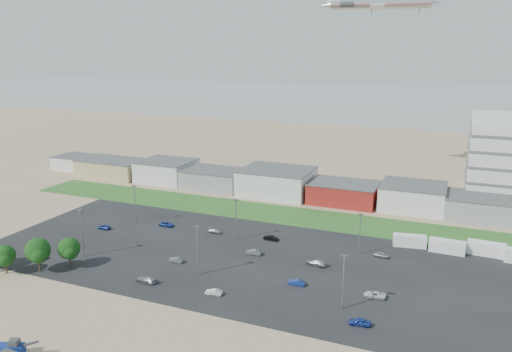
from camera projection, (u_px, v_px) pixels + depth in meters
The scene contains 33 objects.
ground at pixel (177, 293), 95.22m from camera, with size 700.00×700.00×0.00m, color #8F785B.
parking_lot at pixel (244, 258), 111.25m from camera, with size 120.00×50.00×0.01m, color black.
grass_strip at pixel (273, 213), 141.76m from camera, with size 160.00×16.00×0.02m, color #275821.
hills_backdrop at pixel (453, 108), 361.15m from camera, with size 700.00×200.00×9.00m, color gray, non-canonical shape.
building_row at pixel (245, 179), 164.13m from camera, with size 170.00×20.00×8.00m, color silver, non-canonical shape.
telehandler at pixel (10, 348), 75.29m from camera, with size 6.57×2.19×2.74m, color navy, non-canonical shape.
box_trailer_a at pixel (410, 241), 117.45m from camera, with size 7.53×2.35×2.82m, color silver, non-canonical shape.
box_trailer_b at pixel (447, 246), 113.86m from camera, with size 7.84×2.45×2.94m, color silver, non-canonical shape.
box_trailer_c at pixel (486, 249), 112.41m from camera, with size 8.10×2.53×3.04m, color silver, non-canonical shape.
tree_mid at pixel (5, 258), 102.73m from camera, with size 4.66×4.66×6.99m, color black, non-canonical shape.
tree_right at pixel (38, 253), 103.55m from camera, with size 5.52×5.52×8.27m, color black, non-canonical shape.
tree_near at pixel (69, 250), 105.85m from camera, with size 4.97×4.97×7.45m, color black, non-canonical shape.
lightpole_front_l at pixel (82, 233), 110.80m from camera, with size 1.29×0.54×11.00m, color slate, non-canonical shape.
lightpole_front_m at pixel (198, 251), 101.64m from camera, with size 1.25×0.52×10.63m, color slate, non-canonical shape.
lightpole_front_r at pixel (343, 282), 88.07m from camera, with size 1.22×0.51×10.34m, color slate, non-canonical shape.
lightpole_back_l at pixel (135, 205), 132.50m from camera, with size 1.22×0.51×10.39m, color slate, non-canonical shape.
lightpole_back_m at pixel (236, 220), 120.93m from camera, with size 1.20×0.50×10.21m, color slate, non-canonical shape.
lightpole_back_r at pixel (360, 234), 112.05m from camera, with size 1.13×0.47×9.60m, color slate, non-canonical shape.
airliner at pixel (380, 4), 168.03m from camera, with size 40.12×27.36×11.85m, color silver, non-canonical shape.
parked_car_0 at pixel (375, 295), 93.31m from camera, with size 1.86×4.03×1.12m, color silver.
parked_car_1 at pixel (297, 282), 98.25m from camera, with size 1.18×3.40×1.12m, color navy.
parked_car_2 at pixel (360, 322), 83.84m from camera, with size 1.49×3.69×1.26m, color navy.
parked_car_3 at pixel (146, 279), 99.37m from camera, with size 1.79×4.39×1.28m, color #A5A5AA.
parked_car_4 at pixel (176, 260), 108.84m from camera, with size 1.17×3.35×1.10m, color #595B5E.
parked_car_5 at pixel (104, 227), 129.00m from camera, with size 1.40×3.47×1.18m, color navy.
parked_car_6 at pixel (215, 231), 126.31m from camera, with size 1.53×3.75×1.09m, color #A5A5AA.
parked_car_7 at pixel (254, 252), 112.96m from camera, with size 1.25×3.59×1.18m, color #595B5E.
parked_car_8 at pixel (382, 255), 111.40m from camera, with size 1.33×3.31×1.13m, color #A5A5AA.
parked_car_9 at pixel (167, 224), 131.12m from camera, with size 1.85×4.01×1.11m, color navy.
parked_car_10 at pixel (40, 256), 111.01m from camera, with size 1.65×4.07×1.18m, color #595B5E.
parked_car_11 at pixel (271, 238), 121.51m from camera, with size 1.27×3.64×1.20m, color black.
parked_car_12 at pixel (316, 263), 107.21m from camera, with size 1.82×4.48×1.30m, color #A5A5AA.
parked_car_13 at pixel (214, 292), 94.37m from camera, with size 1.15×3.31×1.09m, color silver.
Camera 1 is at (47.35, -74.38, 44.93)m, focal length 35.00 mm.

